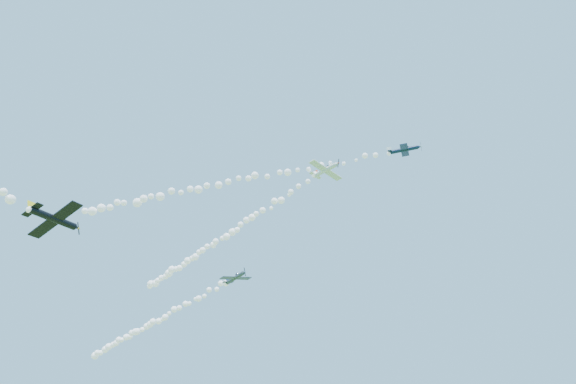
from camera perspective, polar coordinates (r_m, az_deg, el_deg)
The scene contains 7 objects.
plane_white at distance 87.17m, azimuth 4.49°, elevation 2.63°, with size 6.78×7.22×2.65m.
smoke_trail_white at distance 112.95m, azimuth -8.72°, elevation -6.01°, with size 68.00×22.20×2.91m, color white, non-canonical shape.
plane_navy at distance 86.99m, azimuth 13.62°, elevation 4.90°, with size 6.01×6.19×2.03m.
smoke_trail_navy at distance 93.99m, azimuth -7.73°, elevation 0.91°, with size 63.46×19.60×2.44m, color white, non-canonical shape.
plane_grey at distance 102.65m, azimuth -6.22°, elevation -10.05°, with size 6.99×7.28×2.18m.
smoke_trail_grey at distance 136.80m, azimuth -16.20°, elevation -14.95°, with size 74.39×24.39×3.17m, color white, non-canonical shape.
plane_black at distance 71.47m, azimuth -25.91°, elevation -2.90°, with size 8.21×8.32×3.16m.
Camera 1 is at (43.41, -65.34, 2.00)m, focal length 30.00 mm.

